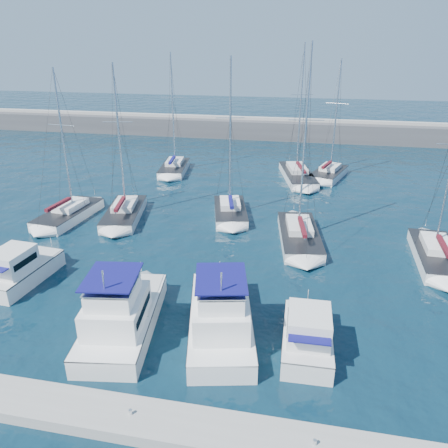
% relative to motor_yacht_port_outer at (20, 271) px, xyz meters
% --- Properties ---
extents(ground, '(220.00, 220.00, 0.00)m').
position_rel_motor_yacht_port_outer_xyz_m(ground, '(12.36, 0.90, -0.94)').
color(ground, black).
rests_on(ground, ground).
extents(breakwater, '(160.00, 6.00, 4.45)m').
position_rel_motor_yacht_port_outer_xyz_m(breakwater, '(12.36, 52.90, 0.11)').
color(breakwater, '#424244').
rests_on(breakwater, ground).
extents(dock, '(40.00, 2.20, 0.60)m').
position_rel_motor_yacht_port_outer_xyz_m(dock, '(12.36, -10.10, -0.64)').
color(dock, gray).
rests_on(dock, ground).
extents(dock_cleat_centre, '(0.16, 0.16, 0.25)m').
position_rel_motor_yacht_port_outer_xyz_m(dock_cleat_centre, '(12.36, -10.10, -0.22)').
color(dock_cleat_centre, silver).
rests_on(dock_cleat_centre, dock).
extents(dock_cleat_near_stbd, '(0.16, 0.16, 0.25)m').
position_rel_motor_yacht_port_outer_xyz_m(dock_cleat_near_stbd, '(20.36, -10.10, -0.22)').
color(dock_cleat_near_stbd, silver).
rests_on(dock_cleat_near_stbd, dock).
extents(motor_yacht_port_outer, '(3.09, 6.28, 3.20)m').
position_rel_motor_yacht_port_outer_xyz_m(motor_yacht_port_outer, '(0.00, 0.00, 0.00)').
color(motor_yacht_port_outer, silver).
rests_on(motor_yacht_port_outer, ground).
extents(motor_yacht_port_inner, '(4.89, 9.25, 4.69)m').
position_rel_motor_yacht_port_outer_xyz_m(motor_yacht_port_inner, '(9.29, -3.97, 0.19)').
color(motor_yacht_port_inner, white).
rests_on(motor_yacht_port_inner, ground).
extents(motor_yacht_stbd_inner, '(5.48, 9.70, 4.69)m').
position_rel_motor_yacht_port_outer_xyz_m(motor_yacht_stbd_inner, '(14.97, -2.96, 0.19)').
color(motor_yacht_stbd_inner, white).
rests_on(motor_yacht_stbd_inner, ground).
extents(motor_yacht_stbd_outer, '(2.80, 5.74, 3.20)m').
position_rel_motor_yacht_port_outer_xyz_m(motor_yacht_stbd_outer, '(19.90, -3.48, 0.00)').
color(motor_yacht_stbd_outer, silver).
rests_on(motor_yacht_stbd_outer, ground).
extents(sailboat_mid_a, '(3.77, 7.96, 14.06)m').
position_rel_motor_yacht_port_outer_xyz_m(sailboat_mid_a, '(-2.87, 11.54, -0.42)').
color(sailboat_mid_a, white).
rests_on(sailboat_mid_a, ground).
extents(sailboat_mid_b, '(4.60, 8.48, 14.44)m').
position_rel_motor_yacht_port_outer_xyz_m(sailboat_mid_b, '(2.23, 12.80, -0.42)').
color(sailboat_mid_b, silver).
rests_on(sailboat_mid_b, ground).
extents(sailboat_mid_c, '(4.52, 7.50, 14.96)m').
position_rel_motor_yacht_port_outer_xyz_m(sailboat_mid_c, '(12.13, 15.15, -0.40)').
color(sailboat_mid_c, white).
rests_on(sailboat_mid_c, ground).
extents(sailboat_mid_d, '(4.38, 9.08, 16.15)m').
position_rel_motor_yacht_port_outer_xyz_m(sailboat_mid_d, '(18.91, 10.85, -0.41)').
color(sailboat_mid_d, silver).
rests_on(sailboat_mid_d, ground).
extents(sailboat_mid_e, '(3.30, 8.20, 14.32)m').
position_rel_motor_yacht_port_outer_xyz_m(sailboat_mid_e, '(29.44, 9.22, -0.43)').
color(sailboat_mid_e, white).
rests_on(sailboat_mid_e, ground).
extents(sailboat_back_a, '(4.04, 7.92, 14.86)m').
position_rel_motor_yacht_port_outer_xyz_m(sailboat_back_a, '(2.20, 28.95, -0.41)').
color(sailboat_back_a, white).
rests_on(sailboat_back_a, ground).
extents(sailboat_back_b, '(5.35, 10.36, 15.93)m').
position_rel_motor_yacht_port_outer_xyz_m(sailboat_back_b, '(17.98, 28.93, -0.43)').
color(sailboat_back_b, silver).
rests_on(sailboat_back_b, ground).
extents(sailboat_back_c, '(5.12, 7.70, 14.26)m').
position_rel_motor_yacht_port_outer_xyz_m(sailboat_back_c, '(21.74, 30.24, -0.42)').
color(sailboat_back_c, white).
rests_on(sailboat_back_c, ground).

